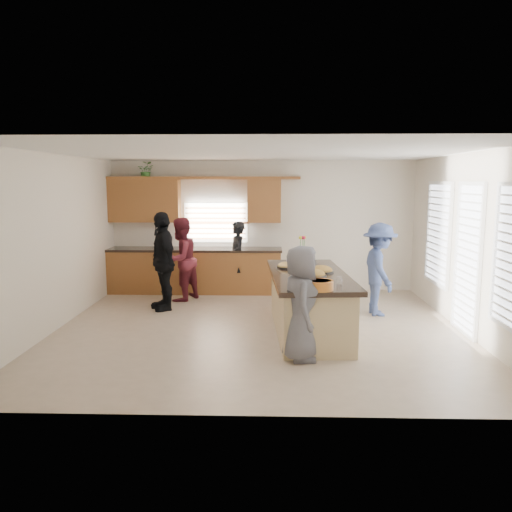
{
  "coord_description": "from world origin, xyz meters",
  "views": [
    {
      "loc": [
        0.18,
        -7.77,
        2.37
      ],
      "look_at": [
        -0.05,
        0.31,
        1.15
      ],
      "focal_mm": 35.0,
      "sensor_mm": 36.0,
      "label": 1
    }
  ],
  "objects_px": {
    "woman_left_back": "(237,258)",
    "woman_right_front": "(301,303)",
    "woman_right_back": "(379,269)",
    "woman_left_front": "(163,261)",
    "woman_left_mid": "(181,259)",
    "island": "(309,305)",
    "salad_bowl": "(320,284)"
  },
  "relations": [
    {
      "from": "woman_right_front",
      "to": "woman_right_back",
      "type": "bearing_deg",
      "value": -35.23
    },
    {
      "from": "woman_left_back",
      "to": "woman_right_back",
      "type": "height_order",
      "value": "woman_right_back"
    },
    {
      "from": "salad_bowl",
      "to": "woman_right_front",
      "type": "xyz_separation_m",
      "value": [
        -0.24,
        -0.01,
        -0.25
      ]
    },
    {
      "from": "island",
      "to": "salad_bowl",
      "type": "bearing_deg",
      "value": -91.18
    },
    {
      "from": "woman_left_back",
      "to": "woman_left_front",
      "type": "xyz_separation_m",
      "value": [
        -1.28,
        -1.35,
        0.14
      ]
    },
    {
      "from": "salad_bowl",
      "to": "woman_left_mid",
      "type": "bearing_deg",
      "value": 126.52
    },
    {
      "from": "woman_right_front",
      "to": "woman_left_back",
      "type": "bearing_deg",
      "value": 13.93
    },
    {
      "from": "woman_left_mid",
      "to": "woman_left_front",
      "type": "height_order",
      "value": "woman_left_front"
    },
    {
      "from": "woman_right_back",
      "to": "woman_left_front",
      "type": "bearing_deg",
      "value": 81.55
    },
    {
      "from": "woman_left_back",
      "to": "woman_right_front",
      "type": "relative_size",
      "value": 1.0
    },
    {
      "from": "woman_left_back",
      "to": "salad_bowl",
      "type": "bearing_deg",
      "value": 5.79
    },
    {
      "from": "salad_bowl",
      "to": "woman_left_front",
      "type": "height_order",
      "value": "woman_left_front"
    },
    {
      "from": "salad_bowl",
      "to": "woman_left_front",
      "type": "relative_size",
      "value": 0.2
    },
    {
      "from": "woman_left_front",
      "to": "woman_right_front",
      "type": "xyz_separation_m",
      "value": [
        2.39,
        -2.58,
        -0.14
      ]
    },
    {
      "from": "woman_left_back",
      "to": "woman_left_front",
      "type": "distance_m",
      "value": 1.87
    },
    {
      "from": "woman_left_mid",
      "to": "woman_right_back",
      "type": "bearing_deg",
      "value": 104.08
    },
    {
      "from": "woman_right_front",
      "to": "island",
      "type": "bearing_deg",
      "value": -11.08
    },
    {
      "from": "salad_bowl",
      "to": "woman_left_front",
      "type": "xyz_separation_m",
      "value": [
        -2.63,
        2.58,
        -0.11
      ]
    },
    {
      "from": "woman_left_mid",
      "to": "woman_right_back",
      "type": "distance_m",
      "value": 3.83
    },
    {
      "from": "island",
      "to": "woman_right_front",
      "type": "bearing_deg",
      "value": -102.83
    },
    {
      "from": "woman_left_back",
      "to": "woman_right_front",
      "type": "distance_m",
      "value": 4.09
    },
    {
      "from": "island",
      "to": "woman_left_mid",
      "type": "xyz_separation_m",
      "value": [
        -2.38,
        2.09,
        0.38
      ]
    },
    {
      "from": "woman_left_mid",
      "to": "woman_right_front",
      "type": "bearing_deg",
      "value": 62.54
    },
    {
      "from": "woman_left_front",
      "to": "woman_right_back",
      "type": "bearing_deg",
      "value": 57.8
    },
    {
      "from": "island",
      "to": "woman_left_mid",
      "type": "bearing_deg",
      "value": 135.13
    },
    {
      "from": "island",
      "to": "woman_left_front",
      "type": "distance_m",
      "value": 2.97
    },
    {
      "from": "island",
      "to": "woman_right_front",
      "type": "height_order",
      "value": "woman_right_front"
    },
    {
      "from": "island",
      "to": "woman_left_mid",
      "type": "relative_size",
      "value": 1.67
    },
    {
      "from": "woman_left_back",
      "to": "woman_right_front",
      "type": "bearing_deg",
      "value": 2.52
    },
    {
      "from": "salad_bowl",
      "to": "woman_left_back",
      "type": "xyz_separation_m",
      "value": [
        -1.35,
        3.93,
        -0.26
      ]
    },
    {
      "from": "woman_left_mid",
      "to": "woman_right_back",
      "type": "relative_size",
      "value": 1.01
    },
    {
      "from": "woman_left_front",
      "to": "woman_right_back",
      "type": "height_order",
      "value": "woman_left_front"
    }
  ]
}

